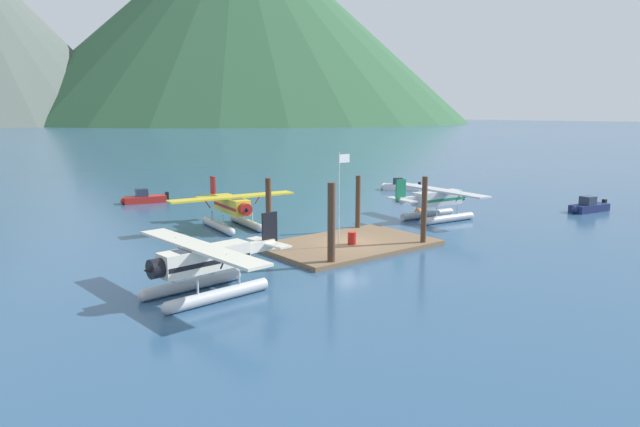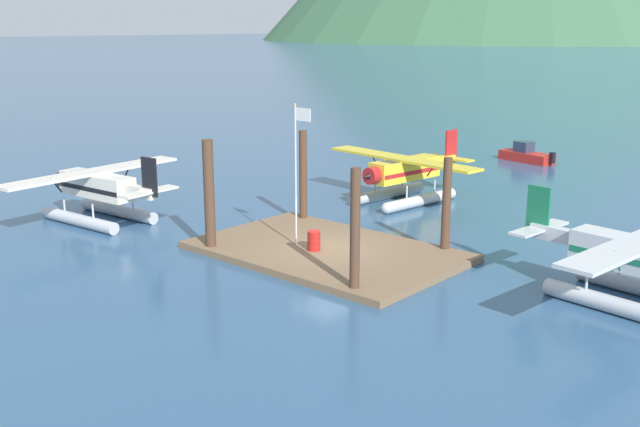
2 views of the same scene
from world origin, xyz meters
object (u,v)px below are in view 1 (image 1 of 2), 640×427
at_px(seaplane_yellow_bow_left, 232,209).
at_px(seaplane_cream_port_aft, 205,266).
at_px(flagpole, 340,189).
at_px(boat_red_open_north, 144,198).
at_px(boat_navy_open_se, 588,207).
at_px(seaplane_silver_stbd_fwd, 438,202).
at_px(boat_white_open_east, 399,186).
at_px(mooring_buoy, 418,212).
at_px(fuel_drum, 352,238).

relative_size(seaplane_yellow_bow_left, seaplane_cream_port_aft, 1.00).
xyz_separation_m(flagpole, boat_red_open_north, (-2.97, 28.28, -3.78)).
distance_m(seaplane_yellow_bow_left, seaplane_cream_port_aft, 17.04).
relative_size(seaplane_yellow_bow_left, boat_navy_open_se, 2.15).
relative_size(seaplane_silver_stbd_fwd, boat_white_open_east, 2.58).
height_order(flagpole, boat_red_open_north, flagpole).
relative_size(mooring_buoy, boat_white_open_east, 0.17).
height_order(flagpole, seaplane_cream_port_aft, flagpole).
bearing_deg(seaplane_silver_stbd_fwd, boat_navy_open_se, -22.92).
bearing_deg(boat_white_open_east, flagpole, -143.28).
distance_m(mooring_buoy, seaplane_silver_stbd_fwd, 2.68).
bearing_deg(mooring_buoy, seaplane_silver_stbd_fwd, -94.98).
xyz_separation_m(seaplane_yellow_bow_left, seaplane_cream_port_aft, (-9.49, -14.16, 0.00)).
bearing_deg(fuel_drum, flagpole, 176.17).
height_order(seaplane_cream_port_aft, boat_navy_open_se, seaplane_cream_port_aft).
bearing_deg(fuel_drum, mooring_buoy, 23.56).
distance_m(fuel_drum, seaplane_cream_port_aft, 12.92).
xyz_separation_m(mooring_buoy, seaplane_silver_stbd_fwd, (-0.21, -2.38, 1.23)).
distance_m(seaplane_cream_port_aft, seaplane_silver_stbd_fwd, 26.14).
distance_m(fuel_drum, boat_navy_open_se, 27.50).
bearing_deg(flagpole, mooring_buoy, 21.78).
relative_size(flagpole, boat_red_open_north, 1.33).
xyz_separation_m(seaplane_cream_port_aft, boat_red_open_north, (8.57, 31.26, -1.09)).
bearing_deg(boat_navy_open_se, seaplane_yellow_bow_left, 155.17).
xyz_separation_m(seaplane_silver_stbd_fwd, boat_red_open_north, (-16.82, 25.04, -1.09)).
distance_m(flagpole, seaplane_cream_port_aft, 12.22).
xyz_separation_m(mooring_buoy, boat_navy_open_se, (14.32, -8.52, 0.14)).
height_order(fuel_drum, boat_white_open_east, boat_white_open_east).
height_order(mooring_buoy, boat_red_open_north, boat_red_open_north).
height_order(mooring_buoy, boat_white_open_east, boat_white_open_east).
bearing_deg(seaplane_silver_stbd_fwd, seaplane_yellow_bow_left, 153.48).
height_order(seaplane_yellow_bow_left, seaplane_cream_port_aft, same).
bearing_deg(boat_white_open_east, boat_navy_open_se, -82.01).
distance_m(seaplane_yellow_bow_left, seaplane_silver_stbd_fwd, 17.77).
height_order(fuel_drum, seaplane_cream_port_aft, seaplane_cream_port_aft).
distance_m(fuel_drum, boat_red_open_north, 28.63).
bearing_deg(boat_navy_open_se, seaplane_cream_port_aft, -179.88).
distance_m(mooring_buoy, boat_white_open_east, 17.41).
bearing_deg(boat_navy_open_se, flagpole, 174.16).
height_order(fuel_drum, seaplane_yellow_bow_left, seaplane_yellow_bow_left).
distance_m(fuel_drum, seaplane_yellow_bow_left, 11.68).
relative_size(fuel_drum, seaplane_yellow_bow_left, 0.08).
bearing_deg(seaplane_cream_port_aft, seaplane_silver_stbd_fwd, 13.77).
bearing_deg(mooring_buoy, boat_navy_open_se, -30.75).
xyz_separation_m(flagpole, boat_white_open_east, (25.32, 18.89, -3.78)).
height_order(seaplane_yellow_bow_left, boat_navy_open_se, seaplane_yellow_bow_left).
xyz_separation_m(flagpole, seaplane_cream_port_aft, (-11.54, -2.98, -2.69)).
distance_m(fuel_drum, boat_white_open_east, 30.82).
height_order(mooring_buoy, seaplane_cream_port_aft, seaplane_cream_port_aft).
distance_m(flagpole, boat_navy_open_se, 28.77).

